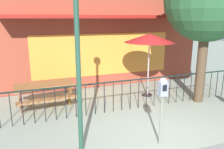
# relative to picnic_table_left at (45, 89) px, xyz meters

# --- Properties ---
(ground) EXTENTS (40.00, 40.00, 0.00)m
(ground) POSITION_rel_picnic_table_left_xyz_m (2.50, -2.96, -0.61)
(ground) COLOR gray
(pub_storefront) EXTENTS (8.86, 1.52, 4.94)m
(pub_storefront) POSITION_rel_picnic_table_left_xyz_m (2.50, 1.78, 1.86)
(pub_storefront) COLOR #5C2624
(pub_storefront) RESTS_ON ground
(patio_fence_front) EXTENTS (7.47, 0.04, 0.97)m
(patio_fence_front) POSITION_rel_picnic_table_left_xyz_m (2.50, -1.09, 0.05)
(patio_fence_front) COLOR black
(patio_fence_front) RESTS_ON ground
(picnic_table_left) EXTENTS (1.91, 1.50, 0.79)m
(picnic_table_left) POSITION_rel_picnic_table_left_xyz_m (0.00, 0.00, 0.00)
(picnic_table_left) COLOR #925C31
(picnic_table_left) RESTS_ON ground
(patio_umbrella) EXTENTS (1.78, 1.78, 2.28)m
(patio_umbrella) POSITION_rel_picnic_table_left_xyz_m (3.63, -0.14, 1.50)
(patio_umbrella) COLOR #281F24
(patio_umbrella) RESTS_ON ground
(parking_meter_far) EXTENTS (0.18, 0.17, 1.57)m
(parking_meter_far) POSITION_rel_picnic_table_left_xyz_m (2.29, -3.18, 0.60)
(parking_meter_far) COLOR gray
(parking_meter_far) RESTS_ON ground
(street_lamp) EXTENTS (0.28, 0.28, 4.24)m
(street_lamp) POSITION_rel_picnic_table_left_xyz_m (0.54, -2.85, 2.13)
(street_lamp) COLOR #234637
(street_lamp) RESTS_ON ground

